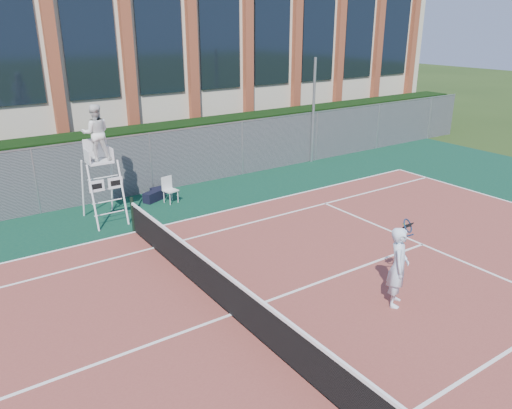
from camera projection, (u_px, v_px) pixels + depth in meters
ground at (231, 316)px, 10.82m from camera, size 120.00×120.00×0.00m
apron at (209, 296)px, 11.59m from camera, size 36.00×20.00×0.01m
tennis_court at (231, 315)px, 10.81m from camera, size 23.77×10.97×0.02m
tennis_net at (231, 294)px, 10.63m from camera, size 0.10×11.30×1.10m
fence at (97, 172)px, 17.25m from camera, size 40.00×0.06×2.20m
hedge at (87, 164)px, 18.18m from camera, size 40.00×1.40×2.20m
building at (28, 64)px, 23.28m from camera, size 45.00×10.60×8.22m
steel_pole at (313, 111)px, 21.89m from camera, size 0.12×0.12×4.58m
umpire_chair at (96, 136)px, 15.12m from camera, size 1.04×1.61×3.74m
plastic_chair at (169, 187)px, 17.42m from camera, size 0.51×0.51×0.92m
sports_bag_near at (154, 196)px, 17.67m from camera, size 0.89×0.65×0.35m
sports_bag_far at (160, 191)px, 18.38m from camera, size 0.67×0.32×0.26m
tennis_player at (398, 266)px, 10.92m from camera, size 1.08×0.84×1.85m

